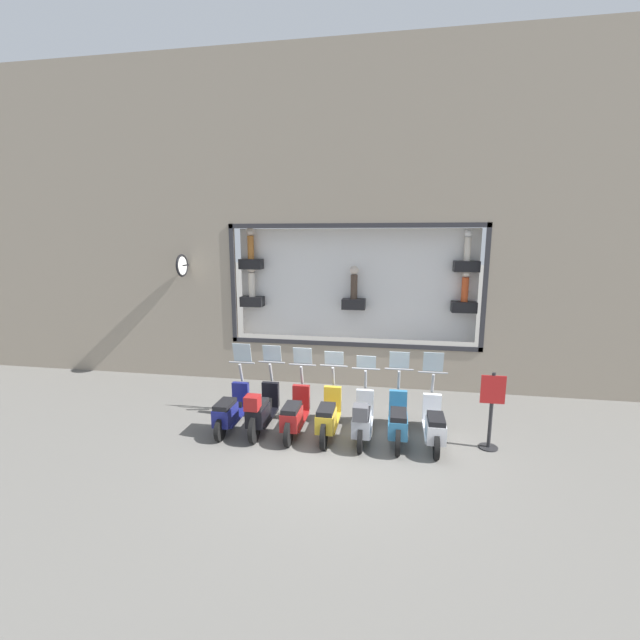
% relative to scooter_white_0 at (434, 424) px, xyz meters
% --- Properties ---
extents(ground_plane, '(120.00, 120.00, 0.00)m').
position_rel_scooter_white_0_xyz_m(ground_plane, '(-0.26, 1.94, -0.42)').
color(ground_plane, '#66635E').
extents(building_facade, '(1.23, 36.00, 8.79)m').
position_rel_scooter_white_0_xyz_m(building_facade, '(3.35, 1.94, 4.08)').
color(building_facade, gray).
rests_on(building_facade, ground_plane).
extents(scooter_white_0, '(1.79, 0.60, 1.67)m').
position_rel_scooter_white_0_xyz_m(scooter_white_0, '(0.00, 0.00, 0.00)').
color(scooter_white_0, black).
rests_on(scooter_white_0, ground_plane).
extents(scooter_teal_1, '(1.81, 0.60, 1.65)m').
position_rel_scooter_white_0_xyz_m(scooter_teal_1, '(0.00, 0.70, 0.02)').
color(scooter_teal_1, black).
rests_on(scooter_teal_1, ground_plane).
extents(scooter_silver_2, '(1.79, 0.60, 1.53)m').
position_rel_scooter_white_0_xyz_m(scooter_silver_2, '(-0.07, 1.41, 0.04)').
color(scooter_silver_2, black).
rests_on(scooter_silver_2, ground_plane).
extents(scooter_yellow_3, '(1.81, 0.61, 1.59)m').
position_rel_scooter_white_0_xyz_m(scooter_yellow_3, '(0.00, 2.11, 0.02)').
color(scooter_yellow_3, black).
rests_on(scooter_yellow_3, ground_plane).
extents(scooter_red_4, '(1.80, 0.60, 1.65)m').
position_rel_scooter_white_0_xyz_m(scooter_red_4, '(0.00, 2.81, 0.01)').
color(scooter_red_4, black).
rests_on(scooter_red_4, ground_plane).
extents(scooter_black_5, '(1.81, 0.60, 1.67)m').
position_rel_scooter_white_0_xyz_m(scooter_black_5, '(-0.05, 3.52, 0.07)').
color(scooter_black_5, black).
rests_on(scooter_black_5, ground_plane).
extents(scooter_navy_6, '(1.79, 0.61, 1.68)m').
position_rel_scooter_white_0_xyz_m(scooter_navy_6, '(0.00, 4.22, 0.00)').
color(scooter_navy_6, black).
rests_on(scooter_navy_6, ground_plane).
extents(shop_sign_post, '(0.36, 0.45, 1.53)m').
position_rel_scooter_white_0_xyz_m(shop_sign_post, '(0.02, -1.04, 0.39)').
color(shop_sign_post, '#232326').
rests_on(shop_sign_post, ground_plane).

